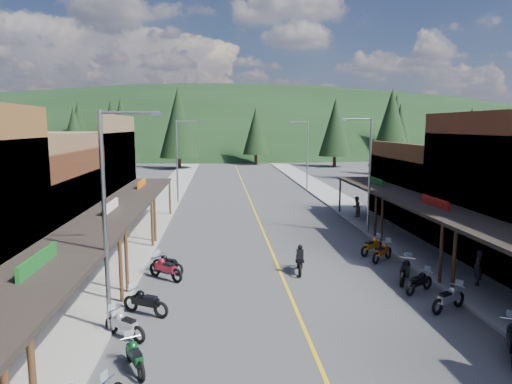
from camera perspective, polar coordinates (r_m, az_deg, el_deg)
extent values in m
plane|color=#38383A|center=(23.47, 3.18, -10.25)|extent=(220.00, 220.00, 0.00)
cube|color=gold|center=(42.81, -0.44, -1.74)|extent=(0.15, 90.00, 0.01)
cube|color=gray|center=(43.06, -12.07, -1.78)|extent=(3.40, 94.00, 0.15)
cube|color=gray|center=(44.28, 10.87, -1.47)|extent=(3.40, 94.00, 0.15)
cube|color=black|center=(15.86, -25.52, -8.86)|extent=(3.20, 10.20, 0.18)
cylinder|color=#472D19|center=(20.00, -16.54, -9.39)|extent=(0.16, 0.16, 3.00)
cube|color=#14591E|center=(15.81, -25.57, -8.16)|extent=(0.12, 3.00, 0.70)
cube|color=#3F2111|center=(26.60, -28.84, -3.49)|extent=(8.00, 9.00, 5.00)
cube|color=#3F2111|center=(25.16, -20.91, -2.24)|extent=(0.30, 9.00, 6.20)
cube|color=black|center=(24.81, -17.68, -2.46)|extent=(3.20, 9.00, 0.18)
cylinder|color=#472D19|center=(21.13, -15.87, -8.41)|extent=(0.16, 0.16, 3.00)
cylinder|color=#472D19|center=(28.58, -12.86, -3.96)|extent=(0.16, 0.16, 3.00)
cube|color=silver|center=(24.77, -17.70, -2.01)|extent=(0.12, 3.00, 0.70)
cube|color=brown|center=(35.31, -22.62, 1.21)|extent=(8.00, 10.20, 7.00)
cube|color=brown|center=(34.25, -16.54, 2.32)|extent=(0.30, 10.20, 8.20)
cube|color=black|center=(34.11, -14.08, 0.52)|extent=(3.20, 10.20, 0.18)
cylinder|color=#472D19|center=(29.74, -12.53, -3.47)|extent=(0.16, 0.16, 3.00)
cylinder|color=#472D19|center=(38.53, -10.72, -0.76)|extent=(0.16, 0.16, 3.00)
cube|color=#CC590C|center=(34.08, -14.09, 0.86)|extent=(0.12, 3.00, 0.70)
cylinder|color=#472D19|center=(22.10, 23.52, -8.05)|extent=(0.16, 0.16, 3.00)
cube|color=#562B19|center=(27.38, 24.29, 0.51)|extent=(0.30, 9.00, 8.20)
cube|color=black|center=(26.87, 21.44, -1.84)|extent=(3.20, 9.00, 0.18)
cylinder|color=#472D19|center=(23.12, 22.12, -7.27)|extent=(0.16, 0.16, 3.00)
cylinder|color=#472D19|center=(30.08, 15.47, -3.44)|extent=(0.16, 0.16, 3.00)
cube|color=#B2140F|center=(26.84, 21.46, -1.42)|extent=(0.12, 3.00, 0.70)
cube|color=#4C2D16|center=(37.78, 22.28, 0.12)|extent=(8.00, 10.20, 5.00)
cube|color=#4C2D16|center=(36.13, 16.88, 1.00)|extent=(0.30, 10.20, 6.20)
cube|color=black|center=(35.64, 14.70, 0.83)|extent=(3.20, 10.20, 0.18)
cylinder|color=#472D19|center=(31.19, 14.72, -3.00)|extent=(0.16, 0.16, 3.00)
cylinder|color=#472D19|center=(39.66, 10.44, -0.49)|extent=(0.16, 0.16, 3.00)
cube|color=#14591E|center=(35.61, 14.72, 1.15)|extent=(0.12, 3.00, 0.70)
cylinder|color=gray|center=(16.90, -18.36, -3.94)|extent=(0.16, 0.16, 8.00)
cylinder|color=gray|center=(16.33, -15.53, 9.55)|extent=(2.00, 0.10, 0.10)
cube|color=gray|center=(16.19, -12.36, 9.49)|extent=(0.35, 0.18, 0.12)
cylinder|color=gray|center=(44.36, -9.84, 3.69)|extent=(0.16, 0.16, 8.00)
cylinder|color=gray|center=(44.15, -8.66, 8.76)|extent=(2.00, 0.10, 0.10)
cube|color=gray|center=(44.10, -7.48, 8.72)|extent=(0.35, 0.18, 0.12)
cylinder|color=gray|center=(31.91, 14.00, 1.82)|extent=(0.16, 0.16, 8.00)
cylinder|color=gray|center=(31.42, 12.50, 8.90)|extent=(2.00, 0.10, 0.10)
cube|color=gray|center=(31.16, 10.90, 8.86)|extent=(0.35, 0.18, 0.12)
cylinder|color=gray|center=(53.14, 6.44, 4.50)|extent=(0.16, 0.16, 8.00)
cylinder|color=gray|center=(52.85, 5.44, 8.72)|extent=(2.00, 0.10, 0.10)
cube|color=gray|center=(52.70, 4.46, 8.68)|extent=(0.35, 0.18, 0.12)
ellipsoid|color=black|center=(157.25, -3.51, 5.54)|extent=(310.00, 140.00, 60.00)
cylinder|color=black|center=(92.03, -28.31, 3.27)|extent=(0.60, 0.60, 2.00)
cone|color=black|center=(91.81, -28.55, 6.68)|extent=(5.04, 5.04, 9.00)
cylinder|color=black|center=(94.61, -17.43, 3.99)|extent=(0.60, 0.60, 2.00)
cone|color=black|center=(94.39, -17.60, 7.77)|extent=(5.88, 5.88, 10.50)
cylinder|color=black|center=(80.60, -9.56, 3.57)|extent=(0.60, 0.60, 2.00)
cone|color=black|center=(80.35, -9.68, 8.55)|extent=(6.72, 6.72, 12.00)
cylinder|color=black|center=(88.56, -0.03, 4.10)|extent=(0.60, 0.60, 2.00)
cone|color=black|center=(88.33, -0.03, 7.66)|extent=(5.04, 5.04, 9.00)
cylinder|color=black|center=(84.95, 9.78, 3.80)|extent=(0.60, 0.60, 2.00)
cone|color=black|center=(84.71, 9.88, 8.02)|extent=(5.88, 5.88, 10.50)
cylinder|color=black|center=(101.29, 16.91, 4.27)|extent=(0.60, 0.60, 2.00)
cone|color=black|center=(101.09, 17.07, 8.23)|extent=(6.72, 6.72, 12.00)
cylinder|color=black|center=(99.26, 25.08, 3.77)|extent=(0.60, 0.60, 2.00)
cone|color=black|center=(99.06, 25.27, 6.94)|extent=(5.04, 5.04, 9.00)
cylinder|color=black|center=(102.43, -21.07, 4.11)|extent=(0.60, 0.60, 2.00)
cone|color=black|center=(102.22, -21.25, 7.61)|extent=(5.88, 5.88, 10.50)
cylinder|color=black|center=(65.19, -21.49, 2.02)|extent=(0.60, 0.60, 2.00)
cone|color=black|center=(64.88, -21.72, 6.41)|extent=(4.48, 4.48, 8.00)
cylinder|color=black|center=(72.59, 17.32, 2.80)|extent=(0.60, 0.60, 2.00)
cone|color=black|center=(72.31, 17.50, 7.06)|extent=(4.93, 4.93, 8.80)
cylinder|color=black|center=(73.86, -16.29, 2.93)|extent=(0.60, 0.60, 2.00)
cone|color=black|center=(73.58, -16.47, 7.43)|extent=(5.38, 5.38, 9.60)
cylinder|color=black|center=(64.65, 16.33, 2.21)|extent=(0.60, 0.60, 2.00)
cone|color=black|center=(64.32, 16.55, 7.71)|extent=(5.82, 5.82, 10.40)
imported|color=#251D2B|center=(23.61, 25.99, -8.47)|extent=(0.59, 0.71, 1.68)
imported|color=brown|center=(37.65, 12.42, -1.81)|extent=(0.93, 0.87, 1.68)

